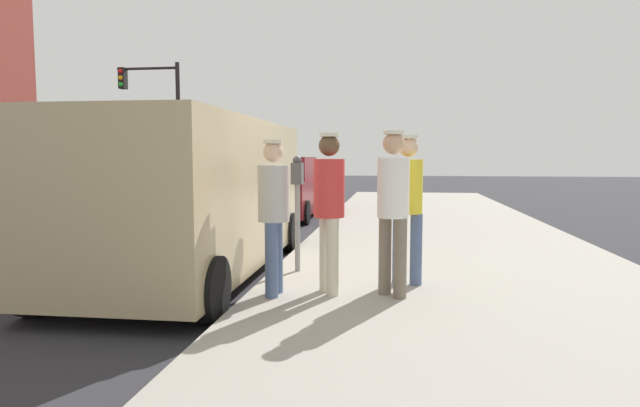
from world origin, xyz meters
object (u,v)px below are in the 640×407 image
(pedestrian_in_red, at_px, (329,202))
(pedestrian_in_yellow, at_px, (408,199))
(parking_meter_near, at_px, (297,193))
(pedestrian_in_gray, at_px, (274,207))
(parked_sedan_ahead, at_px, (283,190))
(pedestrian_in_white, at_px, (393,202))
(traffic_light_corner, at_px, (157,108))
(parked_van, at_px, (193,193))

(pedestrian_in_red, distance_m, pedestrian_in_yellow, 1.03)
(pedestrian_in_red, bearing_deg, parking_meter_near, 117.07)
(pedestrian_in_yellow, bearing_deg, parking_meter_near, 159.64)
(parking_meter_near, bearing_deg, pedestrian_in_red, -62.93)
(pedestrian_in_gray, relative_size, parked_sedan_ahead, 0.38)
(pedestrian_in_red, relative_size, parked_sedan_ahead, 0.40)
(parking_meter_near, xyz_separation_m, pedestrian_in_white, (1.25, -1.11, -0.00))
(parking_meter_near, relative_size, pedestrian_in_red, 0.86)
(parked_sedan_ahead, bearing_deg, pedestrian_in_white, -70.63)
(pedestrian_in_white, bearing_deg, traffic_light_corner, 123.16)
(pedestrian_in_yellow, xyz_separation_m, parked_sedan_ahead, (-3.20, 8.03, -0.41))
(parked_sedan_ahead, distance_m, traffic_light_corner, 8.40)
(pedestrian_in_white, distance_m, traffic_light_corner, 16.66)
(pedestrian_in_yellow, height_order, parked_sedan_ahead, pedestrian_in_yellow)
(pedestrian_in_gray, height_order, parked_van, parked_van)
(parking_meter_near, bearing_deg, parked_sedan_ahead, 103.36)
(parked_van, distance_m, parked_sedan_ahead, 7.32)
(parked_sedan_ahead, bearing_deg, traffic_light_corner, 139.10)
(pedestrian_in_white, bearing_deg, pedestrian_in_yellow, 73.93)
(parking_meter_near, distance_m, parked_sedan_ahead, 7.72)
(pedestrian_in_gray, height_order, traffic_light_corner, traffic_light_corner)
(pedestrian_in_white, xyz_separation_m, parked_van, (-2.75, 1.31, -0.02))
(pedestrian_in_gray, bearing_deg, parked_van, 135.50)
(pedestrian_in_white, bearing_deg, pedestrian_in_gray, -174.19)
(pedestrian_in_gray, distance_m, pedestrian_in_white, 1.29)
(pedestrian_in_white, xyz_separation_m, pedestrian_in_yellow, (0.17, 0.59, -0.02))
(parked_van, height_order, parked_sedan_ahead, parked_van)
(pedestrian_in_red, distance_m, pedestrian_in_gray, 0.61)
(pedestrian_in_white, height_order, parked_van, parked_van)
(pedestrian_in_yellow, distance_m, traffic_light_corner, 16.27)
(pedestrian_in_red, xyz_separation_m, pedestrian_in_gray, (-0.58, -0.16, -0.05))
(pedestrian_in_yellow, xyz_separation_m, parked_van, (-2.92, 0.73, -0.01))
(parked_van, bearing_deg, pedestrian_in_yellow, -13.97)
(pedestrian_in_red, relative_size, pedestrian_in_gray, 1.05)
(pedestrian_in_red, bearing_deg, pedestrian_in_white, -2.65)
(parking_meter_near, relative_size, pedestrian_in_gray, 0.90)
(traffic_light_corner, bearing_deg, pedestrian_in_gray, -60.94)
(pedestrian_in_yellow, distance_m, parked_van, 3.01)
(pedestrian_in_white, distance_m, pedestrian_in_yellow, 0.61)
(pedestrian_in_red, bearing_deg, pedestrian_in_gray, -164.45)
(traffic_light_corner, bearing_deg, parked_sedan_ahead, -40.90)
(pedestrian_in_red, distance_m, parked_sedan_ahead, 8.91)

